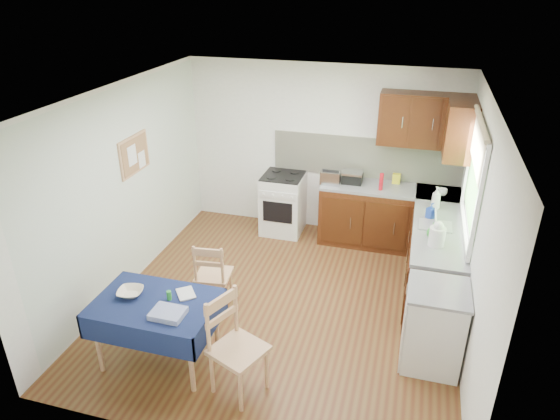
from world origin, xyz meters
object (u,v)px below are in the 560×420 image
(dining_table, at_px, (156,311))
(chair_far, at_px, (212,273))
(dish_rack, at_px, (435,225))
(toaster, at_px, (330,178))
(sandwich_press, at_px, (352,177))
(kettle, at_px, (437,235))
(chair_near, at_px, (234,343))

(dining_table, xyz_separation_m, chair_far, (0.18, 0.98, -0.15))
(dish_rack, bearing_deg, dining_table, -146.78)
(chair_far, distance_m, toaster, 2.28)
(chair_far, xyz_separation_m, sandwich_press, (1.28, 2.13, 0.51))
(chair_far, height_order, kettle, kettle)
(dish_rack, bearing_deg, toaster, 142.08)
(chair_near, bearing_deg, sandwich_press, 12.77)
(chair_near, distance_m, kettle, 2.48)
(toaster, height_order, sandwich_press, toaster)
(chair_near, bearing_deg, dining_table, 103.23)
(dining_table, distance_m, kettle, 3.06)
(dining_table, xyz_separation_m, kettle, (2.61, 1.55, 0.42))
(dining_table, height_order, toaster, toaster)
(chair_near, relative_size, toaster, 3.68)
(dining_table, relative_size, sandwich_press, 4.24)
(dining_table, xyz_separation_m, toaster, (1.17, 2.96, 0.38))
(chair_far, height_order, chair_near, chair_near)
(dining_table, xyz_separation_m, chair_near, (0.87, -0.15, -0.08))
(sandwich_press, bearing_deg, kettle, -31.94)
(sandwich_press, xyz_separation_m, kettle, (1.15, -1.55, 0.05))
(dining_table, bearing_deg, toaster, 90.64)
(sandwich_press, height_order, dish_rack, dish_rack)
(dining_table, bearing_deg, chair_near, 12.44)
(chair_far, height_order, sandwich_press, sandwich_press)
(toaster, height_order, kettle, kettle)
(toaster, bearing_deg, chair_near, -90.39)
(sandwich_press, bearing_deg, dining_table, -93.61)
(toaster, distance_m, sandwich_press, 0.32)
(toaster, bearing_deg, chair_far, -111.47)
(kettle, bearing_deg, dining_table, -149.22)
(chair_near, bearing_deg, dish_rack, -15.59)
(chair_near, relative_size, dish_rack, 2.66)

